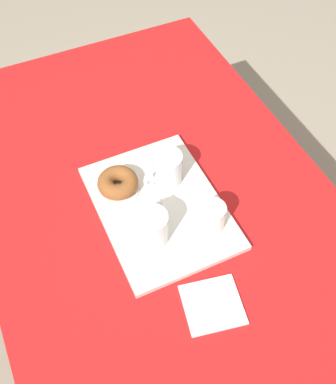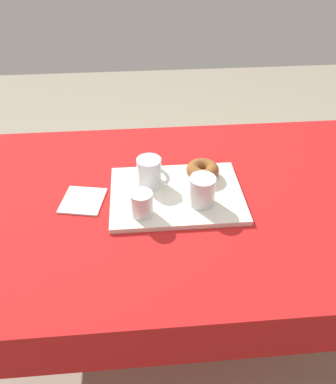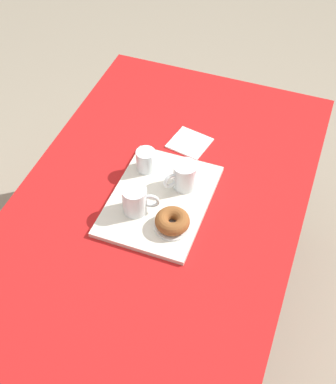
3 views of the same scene
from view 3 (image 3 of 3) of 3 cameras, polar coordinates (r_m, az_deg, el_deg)
name	(u,v)px [view 3 (image 3 of 3)]	position (r m, az deg, el deg)	size (l,w,h in m)	color
ground_plane	(159,313)	(2.36, -0.96, -12.88)	(6.00, 6.00, 0.00)	gray
dining_table	(157,222)	(1.83, -1.20, -3.22)	(1.52, 0.94, 0.72)	red
serving_tray	(160,200)	(1.76, -0.88, -0.88)	(0.43, 0.32, 0.02)	silver
tea_mug_left	(135,201)	(1.69, -3.51, -0.95)	(0.08, 0.12, 0.10)	white
tea_mug_right	(184,176)	(1.76, 1.77, 1.68)	(0.11, 0.10, 0.10)	white
water_glass_near	(146,161)	(1.83, -2.38, 3.32)	(0.07, 0.07, 0.08)	white
donut_plate_left	(172,226)	(1.68, 0.46, -3.66)	(0.12, 0.12, 0.01)	white
sugar_donut_left	(172,221)	(1.66, 0.47, -3.12)	(0.11, 0.11, 0.04)	brown
paper_napkin	(190,143)	(1.97, 2.32, 5.28)	(0.13, 0.13, 0.01)	white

